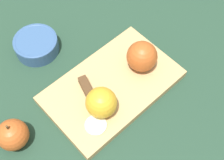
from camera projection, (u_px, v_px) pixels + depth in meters
name	position (u px, v px, depth m)	size (l,w,h in m)	color
ground_plane	(112.00, 88.00, 0.79)	(4.00, 4.00, 0.00)	#1E3828
cutting_board	(112.00, 86.00, 0.78)	(0.35, 0.23, 0.02)	tan
apple_half_left	(141.00, 56.00, 0.77)	(0.08, 0.08, 0.08)	#AD4C1E
apple_half_right	(101.00, 103.00, 0.70)	(0.07, 0.07, 0.07)	gold
knife	(88.00, 90.00, 0.75)	(0.04, 0.13, 0.02)	silver
apple_slice	(96.00, 125.00, 0.71)	(0.05, 0.05, 0.01)	beige
apple_whole	(13.00, 135.00, 0.69)	(0.07, 0.07, 0.08)	#AD4C1E
bowl	(36.00, 44.00, 0.83)	(0.12, 0.12, 0.04)	#33517F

